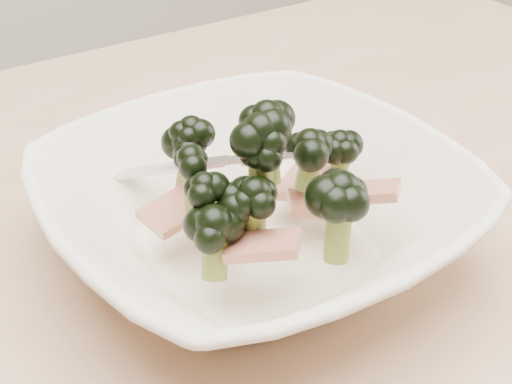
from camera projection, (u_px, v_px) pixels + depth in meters
The scene contains 2 objects.
dining_table at pixel (228, 332), 0.59m from camera, with size 1.20×0.80×0.75m.
broccoli_dish at pixel (256, 206), 0.50m from camera, with size 0.29×0.29×0.13m.
Camera 1 is at (-0.22, -0.37, 1.07)m, focal length 50.00 mm.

